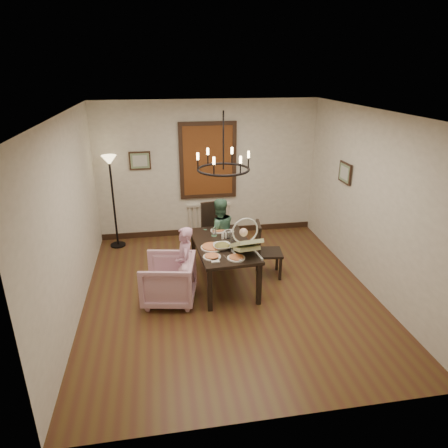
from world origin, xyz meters
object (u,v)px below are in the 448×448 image
object	(u,v)px
dining_table	(223,249)
elderly_woman	(185,270)
chair_right	(269,250)
drinking_glass	(232,238)
floor_lamp	(114,203)
seated_man	(219,238)
chair_far	(218,233)
armchair	(168,280)
baby_bouncer	(246,242)

from	to	relation	value
dining_table	elderly_woman	distance (m)	0.76
chair_right	dining_table	bearing A→B (deg)	108.75
drinking_glass	floor_lamp	world-z (taller)	floor_lamp
dining_table	floor_lamp	distance (m)	2.63
dining_table	seated_man	xyz separation A→B (m)	(0.04, 0.71, -0.12)
dining_table	chair_far	size ratio (longest dim) A/B	1.47
chair_right	drinking_glass	xyz separation A→B (m)	(-0.66, -0.14, 0.31)
armchair	seated_man	xyz separation A→B (m)	(0.95, 1.08, 0.16)
elderly_woman	seated_man	distance (m)	1.27
elderly_woman	seated_man	bearing A→B (deg)	148.36
seated_man	baby_bouncer	world-z (taller)	baby_bouncer
baby_bouncer	drinking_glass	xyz separation A→B (m)	(-0.12, 0.44, -0.12)
seated_man	baby_bouncer	bearing A→B (deg)	92.17
elderly_woman	drinking_glass	size ratio (longest dim) A/B	6.76
drinking_glass	floor_lamp	distance (m)	2.71
baby_bouncer	chair_right	bearing A→B (deg)	39.54
seated_man	drinking_glass	distance (m)	0.74
baby_bouncer	elderly_woman	bearing A→B (deg)	168.88
dining_table	armchair	size ratio (longest dim) A/B	2.04
chair_far	armchair	xyz separation A→B (m)	(-0.95, -1.26, -0.19)
chair_far	baby_bouncer	xyz separation A→B (m)	(0.23, -1.31, 0.38)
armchair	drinking_glass	bearing A→B (deg)	120.95
chair_right	drinking_glass	world-z (taller)	chair_right
seated_man	baby_bouncer	xyz separation A→B (m)	(0.23, -1.13, 0.40)
dining_table	armchair	distance (m)	1.02
seated_man	chair_right	bearing A→B (deg)	135.39
baby_bouncer	drinking_glass	world-z (taller)	baby_bouncer
seated_man	chair_far	bearing A→B (deg)	-101.48
drinking_glass	baby_bouncer	bearing A→B (deg)	-75.05
armchair	elderly_woman	size ratio (longest dim) A/B	0.80
chair_right	seated_man	distance (m)	0.95
chair_right	elderly_woman	xyz separation A→B (m)	(-1.47, -0.52, 0.01)
baby_bouncer	chair_far	bearing A→B (deg)	92.64
chair_far	baby_bouncer	distance (m)	1.38
chair_right	floor_lamp	xyz separation A→B (m)	(-2.67, 1.69, 0.41)
elderly_woman	chair_far	bearing A→B (deg)	152.18
dining_table	baby_bouncer	size ratio (longest dim) A/B	2.70
dining_table	baby_bouncer	world-z (taller)	baby_bouncer
elderly_woman	seated_man	xyz separation A→B (m)	(0.69, 1.06, 0.03)
dining_table	drinking_glass	bearing A→B (deg)	5.72
chair_far	dining_table	bearing A→B (deg)	-104.11
dining_table	elderly_woman	xyz separation A→B (m)	(-0.65, -0.35, -0.15)
seated_man	drinking_glass	world-z (taller)	seated_man
chair_far	armchair	distance (m)	1.59
dining_table	armchair	bearing A→B (deg)	-162.07
armchair	drinking_glass	distance (m)	1.21
chair_far	elderly_woman	world-z (taller)	chair_far
drinking_glass	seated_man	bearing A→B (deg)	99.53
floor_lamp	chair_right	bearing A→B (deg)	-32.31
baby_bouncer	armchair	bearing A→B (deg)	170.38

